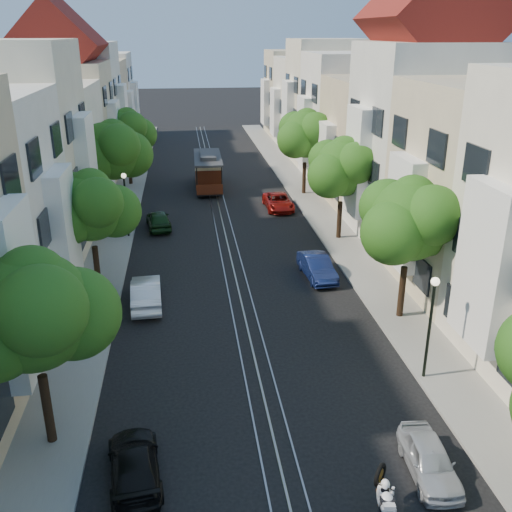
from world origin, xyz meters
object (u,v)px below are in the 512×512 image
object	(u,v)px
tree_e_b	(411,222)
tree_w_b	(92,209)
sportbike_rider	(385,500)
parked_car_e_far	(278,202)
lamp_east	(431,313)
tree_e_d	(306,135)
tree_w_c	(113,152)
parked_car_w_far	(159,220)
parked_car_w_near	(134,464)
lamp_west	(125,195)
tree_w_a	(34,314)
parked_car_e_near	(429,459)
tree_w_d	(127,132)
parked_car_w_mid	(146,293)
cable_car	(208,169)
parked_car_e_mid	(317,267)
tree_e_c	(343,169)

from	to	relation	value
tree_e_b	tree_w_b	size ratio (longest dim) A/B	1.07
sportbike_rider	parked_car_e_far	world-z (taller)	sportbike_rider
lamp_east	parked_car_e_far	size ratio (longest dim) A/B	0.99
tree_e_b	tree_e_d	world-z (taller)	tree_e_d
sportbike_rider	parked_car_e_far	distance (m)	29.67
tree_w_b	tree_w_c	size ratio (longest dim) A/B	0.88
parked_car_w_far	parked_car_w_near	bearing A→B (deg)	82.43
parked_car_w_far	lamp_west	bearing A→B (deg)	32.59
tree_w_a	parked_car_e_near	xyz separation A→B (m)	(11.54, -2.88, -4.19)
parked_car_e_near	parked_car_w_far	distance (m)	26.04
tree_w_a	parked_car_e_near	size ratio (longest dim) A/B	2.11
tree_w_d	parked_car_w_mid	distance (m)	24.56
tree_e_b	parked_car_w_mid	xyz separation A→B (m)	(-11.90, 2.88, -4.07)
cable_car	parked_car_w_near	bearing A→B (deg)	-95.61
parked_car_e_far	parked_car_w_far	world-z (taller)	parked_car_w_far
tree_e_b	tree_w_c	bearing A→B (deg)	131.99
lamp_east	sportbike_rider	xyz separation A→B (m)	(-3.88, -6.53, -2.05)
parked_car_e_mid	tree_w_b	bearing A→B (deg)	175.98
sportbike_rider	parked_car_e_mid	xyz separation A→B (m)	(1.98, 16.61, -0.18)
tree_e_b	lamp_east	xyz separation A→B (m)	(-0.96, -4.98, -1.89)
tree_w_d	tree_e_b	bearing A→B (deg)	-61.93
tree_w_a	tree_w_c	bearing A→B (deg)	90.00
tree_e_d	sportbike_rider	bearing A→B (deg)	-98.22
lamp_west	parked_car_w_near	world-z (taller)	lamp_west
tree_w_d	parked_car_e_near	bearing A→B (deg)	-72.63
lamp_east	parked_car_w_mid	bearing A→B (deg)	144.31
tree_w_c	lamp_east	distance (m)	25.01
cable_car	parked_car_e_near	world-z (taller)	cable_car
tree_e_b	parked_car_e_far	world-z (taller)	tree_e_b
tree_w_d	parked_car_e_mid	size ratio (longest dim) A/B	1.73
tree_e_d	tree_w_d	size ratio (longest dim) A/B	1.05
tree_w_d	parked_car_e_mid	xyz separation A→B (m)	(11.54, -21.90, -3.98)
tree_w_b	cable_car	size ratio (longest dim) A/B	0.86
parked_car_w_mid	parked_car_w_far	distance (m)	11.75
tree_e_c	lamp_east	bearing A→B (deg)	-93.44
tree_e_d	tree_w_c	xyz separation A→B (m)	(-14.40, -6.00, 0.20)
parked_car_e_near	parked_car_w_mid	xyz separation A→B (m)	(-9.04, 12.76, 0.13)
lamp_west	parked_car_e_near	size ratio (longest dim) A/B	1.31
tree_w_d	parked_car_w_near	world-z (taller)	tree_w_d
tree_e_c	parked_car_w_near	size ratio (longest dim) A/B	1.77
lamp_west	parked_car_e_far	xyz separation A→B (m)	(10.72, 5.07, -2.26)
tree_e_c	parked_car_w_far	xyz separation A→B (m)	(-11.66, 3.63, -3.97)
tree_w_b	parked_car_e_near	distance (m)	19.22
lamp_west	parked_car_w_near	size ratio (longest dim) A/B	1.13
tree_e_c	tree_w_a	distance (m)	23.05
tree_w_b	parked_car_e_near	xyz separation A→B (m)	(11.54, -14.88, -3.86)
tree_e_d	lamp_west	world-z (taller)	tree_e_d
sportbike_rider	tree_w_a	bearing A→B (deg)	160.78
lamp_east	parked_car_e_far	world-z (taller)	lamp_east
tree_w_c	tree_w_d	distance (m)	11.01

